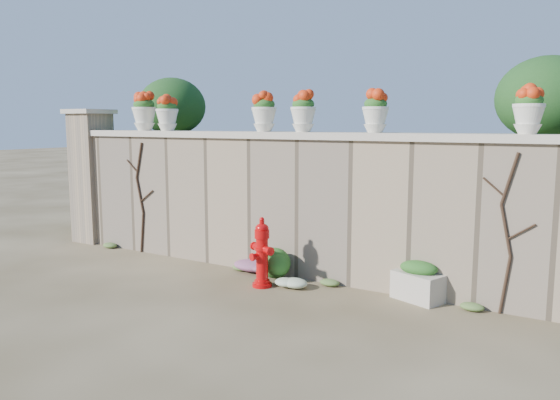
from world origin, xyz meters
The scene contains 20 objects.
ground centered at (0.00, 0.00, 0.00)m, with size 80.00×80.00×0.00m, color #4A3B25.
stone_wall centered at (0.00, 1.80, 1.00)m, with size 8.00×0.40×2.00m, color #8D795E.
wall_cap centered at (0.00, 1.80, 2.05)m, with size 8.10×0.52×0.10m, color beige.
gate_pillar centered at (-4.15, 1.80, 1.26)m, with size 0.72×0.72×2.48m.
raised_fill centered at (0.00, 5.00, 1.00)m, with size 9.00×6.00×2.00m, color #384C23.
back_shrub_left centered at (-3.20, 3.00, 2.55)m, with size 1.30×1.30×1.10m, color #143814.
back_shrub_right centered at (3.40, 3.00, 2.55)m, with size 1.30×1.30×1.10m, color #143814.
vine_left centered at (-2.67, 1.58, 0.99)m, with size 0.60×0.04×1.91m.
vine_right centered at (3.23, 1.58, 0.99)m, with size 0.60×0.04×1.91m.
fire_hydrant centered at (0.22, 1.00, 0.48)m, with size 0.41×0.30×0.96m.
planter_box centered at (2.22, 1.55, 0.24)m, with size 0.70×0.54×0.51m.
green_shrub centered at (0.19, 1.33, 0.28)m, with size 0.59×0.53×0.56m, color #1E5119.
magenta_clump centered at (-0.31, 1.54, 0.11)m, with size 0.83×0.56×0.22m, color #BA25A6.
white_flowers centered at (0.56, 1.13, 0.08)m, with size 0.47×0.37×0.17m, color white.
urn_pot_0 centered at (-2.74, 1.80, 2.42)m, with size 0.41×0.41×0.64m.
urn_pot_1 centered at (-2.21, 1.80, 2.39)m, with size 0.37×0.37×0.58m.
urn_pot_2 centered at (-0.27, 1.80, 2.39)m, with size 0.37×0.37×0.58m.
urn_pot_3 centered at (0.40, 1.80, 2.38)m, with size 0.36×0.36×0.57m.
urn_pot_4 centered at (1.49, 1.80, 2.37)m, with size 0.35×0.35×0.55m.
urn_pot_5 centered at (3.35, 1.80, 2.37)m, with size 0.35×0.35×0.55m.
Camera 1 is at (4.25, -5.04, 2.22)m, focal length 35.00 mm.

